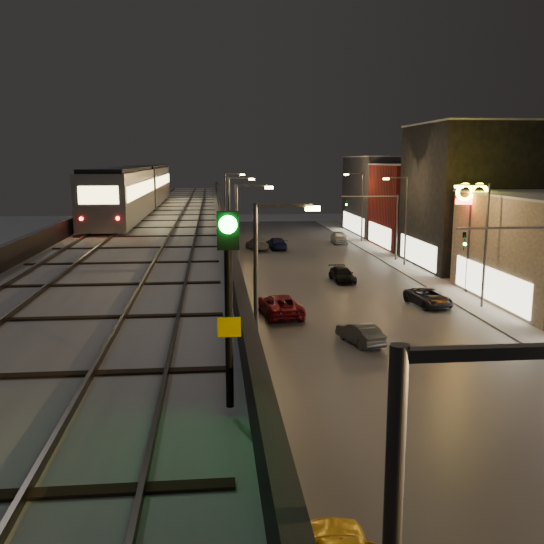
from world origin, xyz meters
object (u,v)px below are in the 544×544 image
car_mid_silver (280,306)px  car_onc_dark (428,298)px  subway_train (137,188)px  car_near_white (360,334)px  car_mid_dark (276,244)px  car_far_white (257,244)px  car_onc_white (342,275)px  rail_signal (228,271)px  car_onc_red (339,238)px

car_mid_silver → car_onc_dark: (11.19, 1.75, -0.12)m
subway_train → car_mid_silver: subway_train is taller
car_near_white → car_mid_dark: size_ratio=0.78×
car_far_white → car_onc_dark: 31.26m
car_far_white → car_onc_dark: car_far_white is taller
car_onc_white → car_mid_dark: bearing=97.2°
rail_signal → car_onc_white: 44.39m
subway_train → car_far_white: 24.12m
subway_train → rail_signal: 42.73m
car_mid_silver → car_onc_red: bearing=-115.2°
car_mid_dark → car_onc_red: (8.54, 4.29, 0.07)m
car_mid_dark → car_onc_dark: (8.07, -29.79, -0.07)m
car_near_white → car_mid_silver: bearing=-76.6°
car_near_white → car_onc_dark: (7.23, 8.64, 0.01)m
car_mid_silver → car_onc_dark: size_ratio=1.19×
car_mid_dark → car_far_white: bearing=2.2°
rail_signal → car_mid_dark: bearing=83.3°
car_mid_dark → car_onc_red: bearing=-159.2°
car_near_white → car_far_white: (-3.23, 38.10, 0.14)m
car_near_white → car_onc_red: car_onc_red is taller
car_onc_white → car_onc_red: size_ratio=0.94×
car_onc_dark → car_onc_red: bearing=79.4°
car_mid_dark → car_onc_red: car_onc_red is taller
car_mid_silver → car_onc_red: size_ratio=1.20×
subway_train → car_mid_dark: (13.77, 20.20, -7.66)m
car_near_white → car_mid_dark: car_mid_dark is taller
car_mid_dark → car_onc_red: 9.56m
subway_train → car_onc_dark: (21.84, -9.59, -7.73)m
car_far_white → car_mid_silver: bearing=74.6°
car_near_white → car_mid_dark: 38.44m
rail_signal → car_onc_red: size_ratio=0.72×
rail_signal → car_far_white: 62.84m
car_far_white → car_onc_red: size_ratio=0.99×
car_mid_silver → car_mid_dark: size_ratio=1.12×
rail_signal → car_mid_silver: size_ratio=0.60×
subway_train → car_onc_red: (22.31, 24.48, -7.59)m
rail_signal → car_near_white: bearing=71.1°
subway_train → car_near_white: 24.61m
car_near_white → car_onc_red: 43.41m
car_onc_red → car_mid_dark: bearing=-150.4°
subway_train → car_far_white: bearing=60.2°
car_mid_silver → car_far_white: 31.21m
car_far_white → car_onc_red: 11.86m
car_mid_silver → car_mid_dark: bearing=-102.8°
car_near_white → car_mid_silver: 7.95m
car_onc_dark → car_onc_red: car_onc_red is taller
car_onc_white → car_onc_red: (4.85, 24.54, 0.15)m
car_far_white → car_onc_white: bearing=93.0°
rail_signal → car_onc_red: rail_signal is taller
subway_train → car_mid_silver: 17.32m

